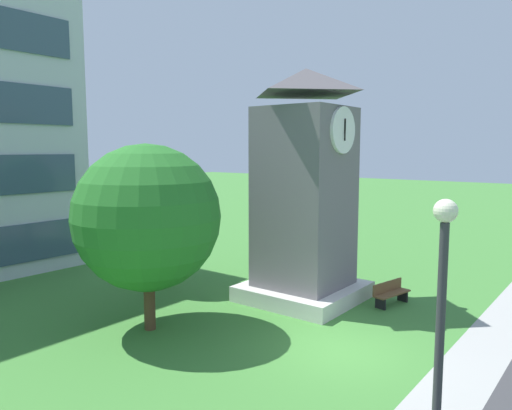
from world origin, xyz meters
The scene contains 7 objects.
ground_plane centered at (0.00, 0.00, 0.00)m, with size 160.00×160.00×0.00m, color #3D7A33.
kerb_strip centered at (0.00, -3.33, 0.00)m, with size 120.00×1.60×0.01m, color #9E9E99.
clock_tower centered at (3.60, 3.57, 3.97)m, with size 4.20×4.20×8.99m.
park_bench centered at (5.02, 0.53, 0.46)m, with size 1.86×0.85×0.88m.
street_lamp centered at (-4.96, -4.30, 3.28)m, with size 0.36×0.36×5.21m.
tree_by_building centered at (1.63, 9.37, 3.81)m, with size 3.29×3.29×5.48m.
tree_near_tower centered at (-2.32, 5.83, 3.74)m, with size 4.77×4.77×6.14m.
Camera 1 is at (-12.35, -6.46, 5.95)m, focal length 33.88 mm.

